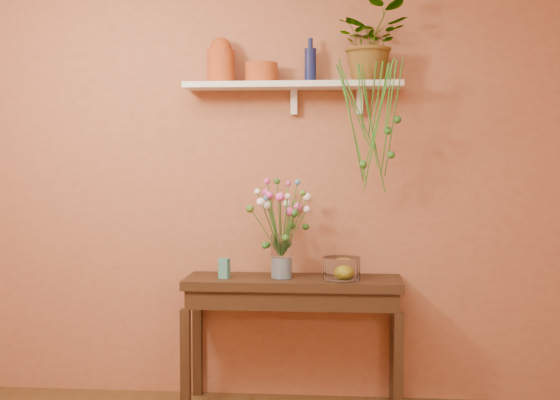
# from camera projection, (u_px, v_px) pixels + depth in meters

# --- Properties ---
(room) EXTENTS (4.04, 4.04, 2.70)m
(room) POSITION_uv_depth(u_px,v_px,m) (242.00, 195.00, 2.62)
(room) COLOR #51361C
(room) RESTS_ON ground
(sideboard) EXTENTS (1.28, 0.41, 0.78)m
(sideboard) POSITION_uv_depth(u_px,v_px,m) (293.00, 297.00, 4.42)
(sideboard) COLOR #3A2616
(sideboard) RESTS_ON ground
(wall_shelf) EXTENTS (1.30, 0.24, 0.19)m
(wall_shelf) POSITION_uv_depth(u_px,v_px,m) (295.00, 86.00, 4.45)
(wall_shelf) COLOR white
(wall_shelf) RESTS_ON room
(terracotta_jug) EXTENTS (0.21, 0.21, 0.27)m
(terracotta_jug) POSITION_uv_depth(u_px,v_px,m) (221.00, 61.00, 4.48)
(terracotta_jug) COLOR #AE481D
(terracotta_jug) RESTS_ON wall_shelf
(terracotta_pot) EXTENTS (0.20, 0.20, 0.12)m
(terracotta_pot) POSITION_uv_depth(u_px,v_px,m) (261.00, 73.00, 4.47)
(terracotta_pot) COLOR #AE481D
(terracotta_pot) RESTS_ON wall_shelf
(blue_bottle) EXTENTS (0.09, 0.09, 0.27)m
(blue_bottle) POSITION_uv_depth(u_px,v_px,m) (310.00, 65.00, 4.46)
(blue_bottle) COLOR #141B48
(blue_bottle) RESTS_ON wall_shelf
(spider_plant) EXTENTS (0.45, 0.40, 0.46)m
(spider_plant) POSITION_uv_depth(u_px,v_px,m) (371.00, 42.00, 4.38)
(spider_plant) COLOR #2F6B23
(spider_plant) RESTS_ON wall_shelf
(plant_fronds) EXTENTS (0.38, 0.41, 0.73)m
(plant_fronds) POSITION_uv_depth(u_px,v_px,m) (377.00, 128.00, 4.24)
(plant_fronds) COLOR #2F6B23
(plant_fronds) RESTS_ON wall_shelf
(glass_vase) EXTENTS (0.12, 0.12, 0.26)m
(glass_vase) POSITION_uv_depth(u_px,v_px,m) (282.00, 260.00, 4.40)
(glass_vase) COLOR white
(glass_vase) RESTS_ON sideboard
(bouquet) EXTENTS (0.37, 0.49, 0.46)m
(bouquet) POSITION_uv_depth(u_px,v_px,m) (281.00, 210.00, 4.38)
(bouquet) COLOR #386B28
(bouquet) RESTS_ON glass_vase
(glass_bowl) EXTENTS (0.22, 0.22, 0.13)m
(glass_bowl) POSITION_uv_depth(u_px,v_px,m) (342.00, 269.00, 4.34)
(glass_bowl) COLOR white
(glass_bowl) RESTS_ON sideboard
(lemon) EXTENTS (0.08, 0.08, 0.08)m
(lemon) POSITION_uv_depth(u_px,v_px,m) (343.00, 272.00, 4.33)
(lemon) COLOR yellow
(lemon) RESTS_ON glass_bowl
(carton) EXTENTS (0.07, 0.06, 0.12)m
(carton) POSITION_uv_depth(u_px,v_px,m) (224.00, 268.00, 4.39)
(carton) COLOR teal
(carton) RESTS_ON sideboard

